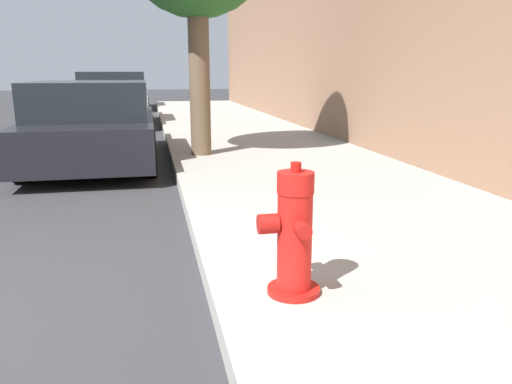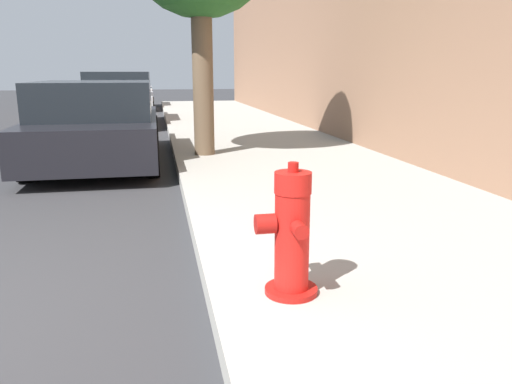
{
  "view_description": "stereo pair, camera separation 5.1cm",
  "coord_description": "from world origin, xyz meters",
  "px_view_note": "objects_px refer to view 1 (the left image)",
  "views": [
    {
      "loc": [
        1.58,
        -2.73,
        1.44
      ],
      "look_at": [
        2.39,
        1.11,
        0.49
      ],
      "focal_mm": 35.0,
      "sensor_mm": 36.0,
      "label": 1
    },
    {
      "loc": [
        1.63,
        -2.74,
        1.44
      ],
      "look_at": [
        2.39,
        1.11,
        0.49
      ],
      "focal_mm": 35.0,
      "sensor_mm": 36.0,
      "label": 2
    }
  ],
  "objects_px": {
    "parked_car_near": "(94,124)",
    "parked_car_mid": "(115,100)",
    "fire_hydrant": "(294,235)",
    "parked_car_far": "(123,92)"
  },
  "relations": [
    {
      "from": "parked_car_near",
      "to": "parked_car_mid",
      "type": "bearing_deg",
      "value": 90.4
    },
    {
      "from": "parked_car_near",
      "to": "parked_car_mid",
      "type": "distance_m",
      "value": 6.0
    },
    {
      "from": "fire_hydrant",
      "to": "parked_car_near",
      "type": "relative_size",
      "value": 0.19
    },
    {
      "from": "parked_car_mid",
      "to": "parked_car_far",
      "type": "bearing_deg",
      "value": 90.4
    },
    {
      "from": "parked_car_near",
      "to": "parked_car_mid",
      "type": "xyz_separation_m",
      "value": [
        -0.04,
        6.0,
        0.06
      ]
    },
    {
      "from": "fire_hydrant",
      "to": "parked_car_near",
      "type": "xyz_separation_m",
      "value": [
        -1.65,
        5.63,
        0.11
      ]
    },
    {
      "from": "parked_car_far",
      "to": "fire_hydrant",
      "type": "bearing_deg",
      "value": -84.48
    },
    {
      "from": "parked_car_mid",
      "to": "parked_car_far",
      "type": "height_order",
      "value": "parked_car_mid"
    },
    {
      "from": "parked_car_mid",
      "to": "fire_hydrant",
      "type": "bearing_deg",
      "value": -81.74
    },
    {
      "from": "parked_car_near",
      "to": "parked_car_far",
      "type": "height_order",
      "value": "parked_car_far"
    }
  ]
}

